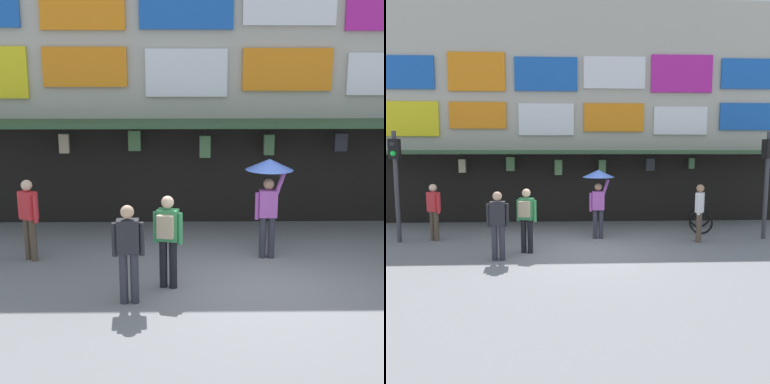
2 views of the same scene
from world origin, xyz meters
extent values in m
plane|color=slate|center=(0.00, 0.00, 0.00)|extent=(80.00, 80.00, 0.00)
cube|color=#B2AD9E|center=(0.00, 4.60, 4.00)|extent=(18.00, 1.20, 8.00)
cube|color=#2D4C2D|center=(0.00, 3.30, 2.60)|extent=(15.30, 1.40, 0.12)
cube|color=orange|center=(-3.69, 3.95, 5.43)|extent=(2.01, 0.08, 1.34)
cube|color=blue|center=(-1.23, 3.95, 5.36)|extent=(2.24, 0.08, 1.18)
cube|color=white|center=(1.23, 3.95, 5.43)|extent=(2.23, 0.08, 1.13)
cube|color=orange|center=(-3.69, 3.95, 3.90)|extent=(2.03, 0.08, 0.94)
cube|color=white|center=(-1.23, 3.95, 3.77)|extent=(1.99, 0.08, 1.14)
cube|color=orange|center=(1.23, 3.95, 3.85)|extent=(2.19, 0.08, 1.01)
cylinder|color=black|center=(-4.18, 3.50, 2.44)|extent=(0.02, 0.02, 0.20)
cube|color=tan|center=(-4.18, 3.50, 2.11)|extent=(0.23, 0.14, 0.46)
cylinder|color=black|center=(-2.49, 3.49, 2.48)|extent=(0.02, 0.02, 0.12)
cube|color=#477042|center=(-2.49, 3.49, 2.18)|extent=(0.29, 0.18, 0.48)
cylinder|color=black|center=(-0.80, 3.28, 2.43)|extent=(0.02, 0.02, 0.22)
cube|color=#477042|center=(-0.80, 3.28, 2.06)|extent=(0.26, 0.16, 0.52)
cylinder|color=black|center=(0.77, 3.54, 2.43)|extent=(0.02, 0.02, 0.23)
cube|color=#477042|center=(0.77, 3.54, 2.06)|extent=(0.25, 0.15, 0.50)
cylinder|color=black|center=(2.44, 3.32, 2.45)|extent=(0.02, 0.02, 0.17)
cube|color=#232328|center=(2.44, 3.32, 2.15)|extent=(0.30, 0.18, 0.43)
cube|color=black|center=(0.00, 3.98, 1.25)|extent=(15.30, 0.04, 2.50)
cylinder|color=#2D2D38|center=(-2.29, -0.85, 0.44)|extent=(0.14, 0.14, 0.88)
cylinder|color=#2D2D38|center=(-2.11, -0.84, 0.44)|extent=(0.14, 0.14, 0.88)
cube|color=#232328|center=(-2.20, -0.84, 1.16)|extent=(0.37, 0.24, 0.56)
sphere|color=tan|center=(-2.20, -0.84, 1.57)|extent=(0.22, 0.22, 0.22)
cylinder|color=#232328|center=(-2.42, -0.85, 1.11)|extent=(0.09, 0.09, 0.56)
cylinder|color=#232328|center=(-1.98, -0.83, 1.11)|extent=(0.09, 0.09, 0.56)
cylinder|color=#2D2D38|center=(0.33, 1.28, 0.44)|extent=(0.14, 0.14, 0.88)
cylinder|color=#2D2D38|center=(0.51, 1.27, 0.44)|extent=(0.14, 0.14, 0.88)
cube|color=#9E4CA8|center=(0.42, 1.27, 1.16)|extent=(0.37, 0.23, 0.56)
sphere|color=#A87A5B|center=(0.42, 1.27, 1.57)|extent=(0.22, 0.22, 0.22)
cylinder|color=#9E4CA8|center=(0.20, 1.28, 1.11)|extent=(0.09, 0.09, 0.56)
cylinder|color=#9E4CA8|center=(0.64, 1.26, 1.56)|extent=(0.23, 0.09, 0.48)
cylinder|color=#4C3823|center=(0.64, 1.26, 1.67)|extent=(0.02, 0.02, 0.55)
cone|color=#334C99|center=(0.42, 1.27, 1.97)|extent=(0.96, 0.96, 0.22)
cylinder|color=brown|center=(-4.51, 1.27, 0.44)|extent=(0.14, 0.14, 0.88)
cylinder|color=brown|center=(-4.36, 1.16, 0.44)|extent=(0.14, 0.14, 0.88)
cube|color=red|center=(-4.43, 1.22, 1.16)|extent=(0.42, 0.39, 0.56)
sphere|color=beige|center=(-4.43, 1.22, 1.57)|extent=(0.22, 0.22, 0.22)
cylinder|color=red|center=(-4.61, 1.34, 1.11)|extent=(0.09, 0.09, 0.56)
cylinder|color=red|center=(-4.25, 1.09, 1.11)|extent=(0.09, 0.09, 0.56)
cylinder|color=black|center=(-1.67, -0.19, 0.44)|extent=(0.14, 0.14, 0.88)
cylinder|color=black|center=(-1.49, -0.23, 0.44)|extent=(0.14, 0.14, 0.88)
cube|color=#388E51|center=(-1.58, -0.21, 1.16)|extent=(0.40, 0.30, 0.56)
sphere|color=beige|center=(-1.58, -0.21, 1.57)|extent=(0.22, 0.22, 0.22)
cylinder|color=#388E51|center=(-1.79, -0.16, 1.11)|extent=(0.09, 0.09, 0.56)
cylinder|color=#388E51|center=(-1.36, -0.26, 1.11)|extent=(0.09, 0.09, 0.56)
cube|color=tan|center=(-1.61, -0.37, 1.18)|extent=(0.31, 0.22, 0.40)
camera|label=1|loc=(-1.28, -8.66, 3.69)|focal=47.31mm
camera|label=2|loc=(-0.63, -9.56, 2.66)|focal=34.25mm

